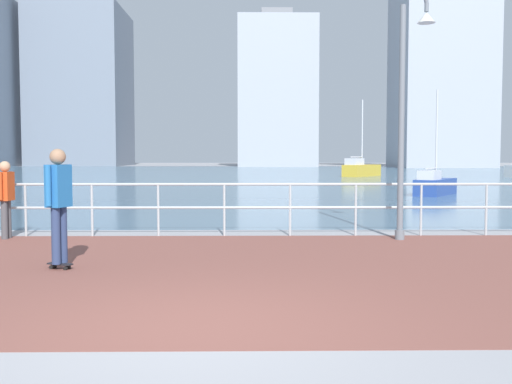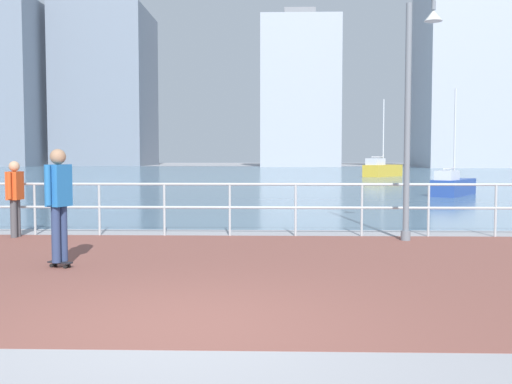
# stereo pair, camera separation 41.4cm
# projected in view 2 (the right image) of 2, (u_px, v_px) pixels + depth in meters

# --- Properties ---
(ground) EXTENTS (220.00, 220.00, 0.00)m
(ground) POSITION_uv_depth(u_px,v_px,m) (261.00, 178.00, 45.66)
(ground) COLOR #9E9EA3
(brick_paving) EXTENTS (28.00, 7.38, 0.01)m
(brick_paving) POSITION_uv_depth(u_px,v_px,m) (212.00, 269.00, 8.77)
(brick_paving) COLOR brown
(brick_paving) RESTS_ON ground
(harbor_water) EXTENTS (180.00, 88.00, 0.00)m
(harbor_water) POSITION_uv_depth(u_px,v_px,m) (263.00, 174.00, 57.34)
(harbor_water) COLOR slate
(harbor_water) RESTS_ON ground
(waterfront_railing) EXTENTS (25.25, 0.06, 1.13)m
(waterfront_railing) POSITION_uv_depth(u_px,v_px,m) (230.00, 199.00, 12.40)
(waterfront_railing) COLOR #B2BCC1
(waterfront_railing) RESTS_ON ground
(lamppost) EXTENTS (0.79, 0.44, 5.29)m
(lamppost) POSITION_uv_depth(u_px,v_px,m) (415.00, 94.00, 11.61)
(lamppost) COLOR slate
(lamppost) RESTS_ON ground
(skateboarder) EXTENTS (0.41, 0.55, 1.80)m
(skateboarder) POSITION_uv_depth(u_px,v_px,m) (59.00, 196.00, 8.81)
(skateboarder) COLOR black
(skateboarder) RESTS_ON ground
(bystander) EXTENTS (0.26, 0.55, 1.59)m
(bystander) POSITION_uv_depth(u_px,v_px,m) (15.00, 193.00, 12.17)
(bystander) COLOR #4C4C51
(bystander) RESTS_ON ground
(sailboat_yellow) EXTENTS (2.66, 3.29, 4.61)m
(sailboat_yellow) POSITION_uv_depth(u_px,v_px,m) (453.00, 185.00, 25.24)
(sailboat_yellow) COLOR #284799
(sailboat_yellow) RESTS_ON ground
(sailboat_white) EXTENTS (3.92, 4.54, 6.48)m
(sailboat_white) POSITION_uv_depth(u_px,v_px,m) (382.00, 169.00, 49.14)
(sailboat_white) COLOR gold
(sailboat_white) RESTS_ON ground
(tower_concrete) EXTENTS (10.32, 10.07, 30.50)m
(tower_concrete) POSITION_uv_depth(u_px,v_px,m) (6.00, 82.00, 99.62)
(tower_concrete) COLOR slate
(tower_concrete) RESTS_ON ground
(tower_brick) EXTENTS (13.65, 12.60, 37.71)m
(tower_brick) POSITION_uv_depth(u_px,v_px,m) (467.00, 49.00, 88.48)
(tower_brick) COLOR #A3A8B2
(tower_brick) RESTS_ON ground
(tower_slate) EXTENTS (16.16, 17.04, 30.55)m
(tower_slate) POSITION_uv_depth(u_px,v_px,m) (107.00, 88.00, 109.33)
(tower_slate) COLOR slate
(tower_slate) RESTS_ON ground
(tower_glass) EXTENTS (13.02, 16.09, 26.48)m
(tower_glass) POSITION_uv_depth(u_px,v_px,m) (299.00, 94.00, 100.78)
(tower_glass) COLOR #A3A8B2
(tower_glass) RESTS_ON ground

